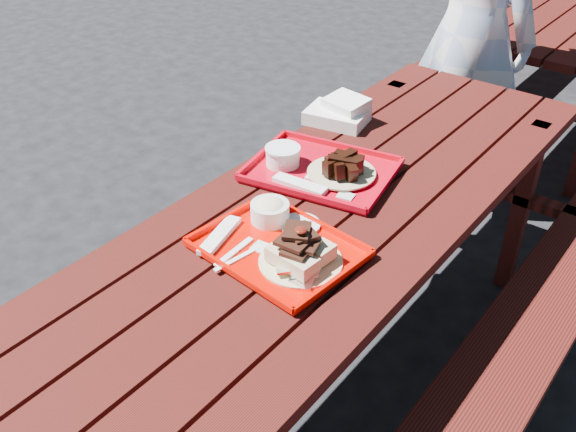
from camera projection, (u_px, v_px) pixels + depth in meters
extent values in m
plane|color=black|center=(314.00, 388.00, 2.27)|extent=(60.00, 60.00, 0.00)
cube|color=#440F0D|center=(242.00, 185.00, 2.01)|extent=(0.14, 2.40, 0.04)
cube|color=#440F0D|center=(279.00, 201.00, 1.93)|extent=(0.14, 2.40, 0.04)
cube|color=#440F0D|center=(320.00, 219.00, 1.86)|extent=(0.14, 2.40, 0.04)
cube|color=#440F0D|center=(364.00, 237.00, 1.78)|extent=(0.14, 2.40, 0.04)
cube|color=#440F0D|center=(412.00, 258.00, 1.70)|extent=(0.14, 2.40, 0.04)
cube|color=#440F0D|center=(187.00, 231.00, 2.32)|extent=(0.25, 2.40, 0.04)
cube|color=#440F0D|center=(320.00, 186.00, 2.99)|extent=(0.06, 0.06, 0.42)
cube|color=#440F0D|center=(491.00, 385.00, 1.73)|extent=(0.25, 2.40, 0.04)
cube|color=#440F0D|center=(572.00, 286.00, 2.40)|extent=(0.06, 0.06, 0.42)
cube|color=#440F0D|center=(388.00, 164.00, 2.83)|extent=(0.06, 0.06, 0.75)
cube|color=#440F0D|center=(520.00, 210.00, 2.53)|extent=(0.06, 0.06, 0.75)
cube|color=#440F0D|center=(453.00, 174.00, 2.65)|extent=(1.40, 0.06, 0.04)
cube|color=#440F0D|center=(497.00, 32.00, 4.14)|extent=(0.25, 2.40, 0.04)
cube|color=#440F0D|center=(432.00, 106.00, 3.72)|extent=(0.06, 0.06, 0.42)
cube|color=#440F0D|center=(536.00, 32.00, 4.81)|extent=(0.06, 0.06, 0.42)
cube|color=#440F0D|center=(473.00, 99.00, 3.41)|extent=(0.06, 0.06, 0.75)
cube|color=#440F0D|center=(531.00, 104.00, 3.22)|extent=(1.40, 0.06, 0.04)
cube|color=#D90A00|center=(278.00, 250.00, 1.69)|extent=(0.42, 0.34, 0.01)
cube|color=#D90A00|center=(316.00, 222.00, 1.77)|extent=(0.40, 0.05, 0.02)
cube|color=#D90A00|center=(235.00, 274.00, 1.59)|extent=(0.40, 0.05, 0.02)
cube|color=#D90A00|center=(336.00, 280.00, 1.57)|extent=(0.04, 0.31, 0.02)
cube|color=#D90A00|center=(227.00, 217.00, 1.79)|extent=(0.04, 0.31, 0.02)
cylinder|color=#D0BE8B|center=(301.00, 261.00, 1.64)|extent=(0.22, 0.22, 0.01)
cube|color=#CDB78D|center=(292.00, 259.00, 1.60)|extent=(0.14, 0.08, 0.04)
cube|color=#CDB78D|center=(309.00, 246.00, 1.65)|extent=(0.14, 0.08, 0.04)
ellipsoid|color=#50130B|center=(301.00, 227.00, 1.58)|extent=(0.03, 0.03, 0.01)
cylinder|color=silver|center=(270.00, 212.00, 1.78)|extent=(0.11, 0.11, 0.05)
ellipsoid|color=beige|center=(270.00, 207.00, 1.77)|extent=(0.09, 0.09, 0.04)
cylinder|color=white|center=(300.00, 225.00, 1.77)|extent=(0.11, 0.11, 0.01)
cube|color=white|center=(219.00, 236.00, 1.72)|extent=(0.08, 0.18, 0.01)
cube|color=white|center=(234.00, 252.00, 1.67)|extent=(0.02, 0.14, 0.01)
cube|color=white|center=(239.00, 258.00, 1.65)|extent=(0.04, 0.15, 0.00)
cube|color=silver|center=(261.00, 247.00, 1.69)|extent=(0.05, 0.05, 0.00)
cube|color=#BC0517|center=(321.00, 172.00, 2.02)|extent=(0.48, 0.41, 0.01)
cube|color=#BC0517|center=(342.00, 146.00, 2.14)|extent=(0.42, 0.10, 0.02)
cube|color=#BC0517|center=(299.00, 193.00, 1.89)|extent=(0.42, 0.10, 0.02)
cube|color=#BC0517|center=(386.00, 184.00, 1.94)|extent=(0.08, 0.33, 0.02)
cube|color=#BC0517|center=(262.00, 153.00, 2.09)|extent=(0.08, 0.33, 0.02)
cube|color=white|center=(336.00, 173.00, 2.00)|extent=(0.17, 0.17, 0.01)
cylinder|color=tan|center=(341.00, 172.00, 1.99)|extent=(0.21, 0.21, 0.01)
cylinder|color=silver|center=(283.00, 157.00, 2.04)|extent=(0.11, 0.11, 0.05)
cylinder|color=white|center=(283.00, 148.00, 2.02)|extent=(0.11, 0.11, 0.01)
cube|color=white|center=(300.00, 184.00, 1.94)|extent=(0.18, 0.06, 0.01)
cube|color=silver|center=(346.00, 196.00, 1.89)|extent=(0.06, 0.05, 0.00)
cube|color=white|center=(337.00, 116.00, 2.32)|extent=(0.24, 0.19, 0.05)
cube|color=white|center=(346.00, 104.00, 2.30)|extent=(0.16, 0.14, 0.04)
imported|color=#9EB4D5|center=(472.00, 29.00, 2.87)|extent=(0.70, 0.54, 1.71)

